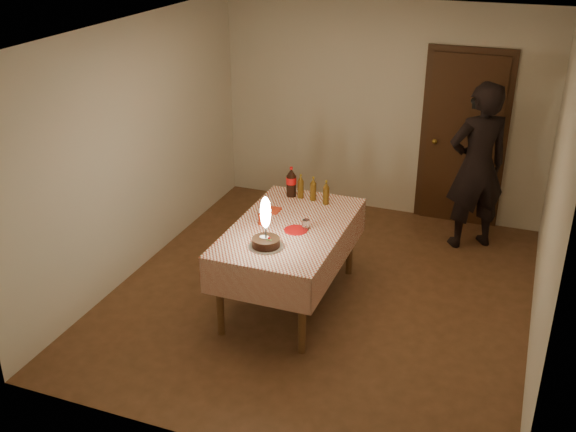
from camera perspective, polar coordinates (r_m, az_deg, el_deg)
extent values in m
cube|color=brown|center=(6.85, 2.84, -6.53)|extent=(4.00, 4.50, 0.01)
cube|color=beige|center=(8.33, 7.92, 8.92)|extent=(4.00, 0.04, 2.60)
cube|color=beige|center=(4.39, -6.04, -6.47)|extent=(4.00, 0.04, 2.60)
cube|color=beige|center=(7.09, -12.56, 5.66)|extent=(0.04, 4.50, 2.60)
cube|color=beige|center=(6.02, 21.52, 0.93)|extent=(0.04, 4.50, 2.60)
cube|color=silver|center=(5.91, 3.39, 15.45)|extent=(4.00, 4.50, 0.04)
cube|color=#472814|center=(8.23, 14.57, 6.14)|extent=(0.85, 0.05, 2.05)
sphere|color=#B28C33|center=(8.22, 12.30, 6.18)|extent=(0.06, 0.06, 0.06)
cube|color=brown|center=(6.32, 0.16, -1.09)|extent=(0.90, 1.60, 0.04)
cylinder|color=brown|center=(6.07, -5.80, -6.85)|extent=(0.07, 0.07, 0.78)
cylinder|color=brown|center=(5.81, 1.20, -8.33)|extent=(0.07, 0.07, 0.78)
cylinder|color=brown|center=(7.25, -0.67, -1.08)|extent=(0.07, 0.07, 0.78)
cylinder|color=brown|center=(7.03, 5.26, -2.07)|extent=(0.07, 0.07, 0.78)
cube|color=white|center=(6.31, 0.16, -0.88)|extent=(1.02, 1.72, 0.01)
cube|color=white|center=(5.70, -2.88, -5.99)|extent=(1.02, 0.01, 0.34)
cube|color=white|center=(7.12, 2.58, 0.67)|extent=(1.02, 0.01, 0.34)
cube|color=white|center=(6.57, -3.96, -1.57)|extent=(0.01, 1.72, 0.34)
cube|color=white|center=(6.25, 4.49, -3.04)|extent=(0.01, 1.72, 0.34)
cylinder|color=white|center=(5.94, -1.87, -2.56)|extent=(0.31, 0.31, 0.01)
cylinder|color=black|center=(5.92, -1.88, -2.22)|extent=(0.24, 0.24, 0.07)
cylinder|color=white|center=(5.92, -2.01, -1.78)|extent=(0.07, 0.07, 0.00)
sphere|color=red|center=(5.88, -1.61, -1.89)|extent=(0.02, 0.02, 0.02)
cube|color=#19721E|center=(5.87, -1.51, -2.04)|extent=(0.02, 0.01, 0.00)
cube|color=#19721E|center=(5.87, -1.75, -2.02)|extent=(0.01, 0.02, 0.00)
cylinder|color=#262628|center=(5.88, -1.89, -1.37)|extent=(0.01, 0.01, 0.12)
ellipsoid|color=#FFF2BF|center=(5.79, -1.92, 0.31)|extent=(0.09, 0.09, 0.29)
sphere|color=white|center=(5.84, -1.90, -0.67)|extent=(0.04, 0.04, 0.04)
cylinder|color=#BC0D0E|center=(6.22, 0.66, -1.19)|extent=(0.22, 0.22, 0.01)
cylinder|color=red|center=(6.33, -2.16, -0.26)|extent=(0.08, 0.08, 0.10)
cylinder|color=white|center=(6.24, 1.53, -0.70)|extent=(0.07, 0.07, 0.09)
cube|color=#B72D14|center=(6.61, -1.36, 0.50)|extent=(0.15, 0.15, 0.02)
cylinder|color=black|center=(6.91, 0.28, 2.56)|extent=(0.10, 0.10, 0.22)
cylinder|color=red|center=(6.89, 0.28, 3.02)|extent=(0.10, 0.10, 0.07)
cone|color=black|center=(6.86, 0.28, 3.72)|extent=(0.10, 0.10, 0.08)
cylinder|color=red|center=(6.84, 0.28, 4.07)|extent=(0.03, 0.03, 0.02)
cylinder|color=#53360E|center=(6.88, 1.07, 2.27)|extent=(0.06, 0.06, 0.18)
cone|color=#53360E|center=(6.83, 1.08, 3.20)|extent=(0.06, 0.06, 0.06)
cylinder|color=olive|center=(6.82, 1.09, 3.47)|extent=(0.02, 0.02, 0.02)
cylinder|color=#53360E|center=(6.74, 3.24, 1.73)|extent=(0.06, 0.06, 0.18)
cone|color=#53360E|center=(6.69, 3.26, 2.67)|extent=(0.06, 0.06, 0.06)
cylinder|color=olive|center=(6.68, 3.27, 2.95)|extent=(0.02, 0.02, 0.02)
cylinder|color=#53360E|center=(6.82, 2.14, 2.05)|extent=(0.06, 0.06, 0.18)
cone|color=#53360E|center=(6.78, 2.16, 2.99)|extent=(0.06, 0.06, 0.06)
cylinder|color=olive|center=(6.76, 2.16, 3.26)|extent=(0.02, 0.02, 0.02)
imported|color=black|center=(7.67, 15.71, 4.04)|extent=(0.83, 0.76, 1.90)
cube|color=black|center=(7.58, 15.86, 9.14)|extent=(0.16, 0.15, 0.10)
cylinder|color=black|center=(7.65, 15.60, 9.31)|extent=(0.11, 0.11, 0.08)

